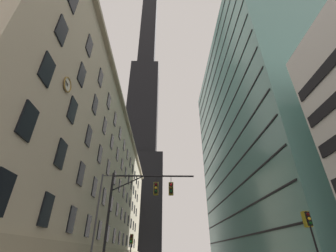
{
  "coord_description": "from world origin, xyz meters",
  "views": [
    {
      "loc": [
        -2.78,
        -13.46,
        1.29
      ],
      "look_at": [
        -2.23,
        12.9,
        16.63
      ],
      "focal_mm": 23.67,
      "sensor_mm": 36.0,
      "label": 1
    }
  ],
  "objects_px": {
    "traffic_light_near_right": "(308,223)",
    "street_lamppost": "(101,209)",
    "traffic_light_far_left": "(131,240)",
    "traffic_signal_mast": "(143,198)"
  },
  "relations": [
    {
      "from": "traffic_light_near_right",
      "to": "street_lamppost",
      "type": "distance_m",
      "value": 17.32
    },
    {
      "from": "traffic_light_near_right",
      "to": "traffic_light_far_left",
      "type": "distance_m",
      "value": 19.7
    },
    {
      "from": "street_lamppost",
      "to": "traffic_light_far_left",
      "type": "bearing_deg",
      "value": 74.67
    },
    {
      "from": "traffic_light_far_left",
      "to": "traffic_signal_mast",
      "type": "bearing_deg",
      "value": -79.19
    },
    {
      "from": "traffic_light_near_right",
      "to": "street_lamppost",
      "type": "height_order",
      "value": "street_lamppost"
    },
    {
      "from": "traffic_light_near_right",
      "to": "traffic_signal_mast",
      "type": "bearing_deg",
      "value": 168.58
    },
    {
      "from": "traffic_light_near_right",
      "to": "street_lamppost",
      "type": "bearing_deg",
      "value": 159.75
    },
    {
      "from": "traffic_signal_mast",
      "to": "street_lamppost",
      "type": "relative_size",
      "value": 0.87
    },
    {
      "from": "traffic_light_far_left",
      "to": "street_lamppost",
      "type": "xyz_separation_m",
      "value": [
        -2.16,
        -7.89,
        2.28
      ]
    },
    {
      "from": "traffic_light_far_left",
      "to": "street_lamppost",
      "type": "height_order",
      "value": "street_lamppost"
    }
  ]
}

